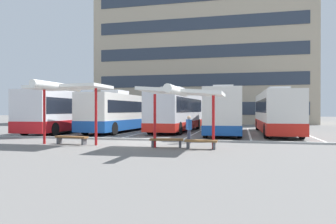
{
  "coord_description": "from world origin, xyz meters",
  "views": [
    {
      "loc": [
        5.85,
        -17.63,
        1.9
      ],
      "look_at": [
        0.97,
        3.28,
        1.76
      ],
      "focal_mm": 33.89,
      "sensor_mm": 36.0,
      "label": 1
    }
  ],
  "objects_px": {
    "coach_bus_0": "(69,112)",
    "coach_bus_2": "(177,111)",
    "coach_bus_3": "(224,111)",
    "waiting_shelter_1": "(182,93)",
    "coach_bus_1": "(123,113)",
    "waiting_shelter_0": "(67,89)",
    "bench_2": "(201,142)",
    "bench_1": "(167,141)",
    "bench_0": "(72,138)",
    "waiting_passenger_0": "(189,128)",
    "coach_bus_4": "(276,113)"
  },
  "relations": [
    {
      "from": "waiting_shelter_0",
      "to": "waiting_passenger_0",
      "type": "bearing_deg",
      "value": 21.53
    },
    {
      "from": "coach_bus_2",
      "to": "waiting_passenger_0",
      "type": "bearing_deg",
      "value": -74.57
    },
    {
      "from": "coach_bus_0",
      "to": "bench_2",
      "type": "height_order",
      "value": "coach_bus_0"
    },
    {
      "from": "coach_bus_3",
      "to": "waiting_shelter_1",
      "type": "distance_m",
      "value": 11.21
    },
    {
      "from": "coach_bus_4",
      "to": "waiting_shelter_0",
      "type": "distance_m",
      "value": 16.28
    },
    {
      "from": "coach_bus_0",
      "to": "coach_bus_4",
      "type": "bearing_deg",
      "value": 5.54
    },
    {
      "from": "coach_bus_3",
      "to": "waiting_shelter_1",
      "type": "bearing_deg",
      "value": -97.13
    },
    {
      "from": "coach_bus_2",
      "to": "bench_2",
      "type": "xyz_separation_m",
      "value": [
        3.68,
        -12.21,
        -1.47
      ]
    },
    {
      "from": "coach_bus_4",
      "to": "bench_0",
      "type": "relative_size",
      "value": 6.08
    },
    {
      "from": "bench_0",
      "to": "bench_2",
      "type": "bearing_deg",
      "value": -4.25
    },
    {
      "from": "coach_bus_0",
      "to": "coach_bus_2",
      "type": "height_order",
      "value": "coach_bus_2"
    },
    {
      "from": "coach_bus_1",
      "to": "coach_bus_3",
      "type": "height_order",
      "value": "coach_bus_3"
    },
    {
      "from": "coach_bus_2",
      "to": "coach_bus_3",
      "type": "height_order",
      "value": "coach_bus_2"
    },
    {
      "from": "bench_1",
      "to": "waiting_passenger_0",
      "type": "height_order",
      "value": "waiting_passenger_0"
    },
    {
      "from": "coach_bus_3",
      "to": "waiting_shelter_0",
      "type": "distance_m",
      "value": 13.43
    },
    {
      "from": "waiting_passenger_0",
      "to": "waiting_shelter_1",
      "type": "bearing_deg",
      "value": -87.43
    },
    {
      "from": "coach_bus_1",
      "to": "bench_2",
      "type": "relative_size",
      "value": 7.57
    },
    {
      "from": "bench_0",
      "to": "bench_1",
      "type": "relative_size",
      "value": 1.16
    },
    {
      "from": "coach_bus_1",
      "to": "coach_bus_0",
      "type": "bearing_deg",
      "value": -158.88
    },
    {
      "from": "coach_bus_4",
      "to": "bench_0",
      "type": "bearing_deg",
      "value": -138.03
    },
    {
      "from": "waiting_shelter_1",
      "to": "bench_1",
      "type": "relative_size",
      "value": 2.99
    },
    {
      "from": "waiting_passenger_0",
      "to": "bench_0",
      "type": "bearing_deg",
      "value": -162.13
    },
    {
      "from": "bench_1",
      "to": "coach_bus_4",
      "type": "bearing_deg",
      "value": 59.69
    },
    {
      "from": "coach_bus_2",
      "to": "coach_bus_4",
      "type": "relative_size",
      "value": 0.91
    },
    {
      "from": "coach_bus_1",
      "to": "coach_bus_3",
      "type": "relative_size",
      "value": 0.95
    },
    {
      "from": "coach_bus_1",
      "to": "waiting_shelter_0",
      "type": "height_order",
      "value": "coach_bus_1"
    },
    {
      "from": "coach_bus_1",
      "to": "bench_0",
      "type": "relative_size",
      "value": 5.93
    },
    {
      "from": "bench_1",
      "to": "coach_bus_2",
      "type": "bearing_deg",
      "value": 99.0
    },
    {
      "from": "bench_0",
      "to": "waiting_shelter_1",
      "type": "relative_size",
      "value": 0.39
    },
    {
      "from": "bench_0",
      "to": "bench_2",
      "type": "xyz_separation_m",
      "value": [
        7.28,
        -0.54,
        -0.01
      ]
    },
    {
      "from": "coach_bus_0",
      "to": "coach_bus_3",
      "type": "relative_size",
      "value": 0.95
    },
    {
      "from": "coach_bus_1",
      "to": "waiting_passenger_0",
      "type": "relative_size",
      "value": 7.59
    },
    {
      "from": "bench_2",
      "to": "waiting_passenger_0",
      "type": "relative_size",
      "value": 1.0
    },
    {
      "from": "coach_bus_4",
      "to": "waiting_passenger_0",
      "type": "relative_size",
      "value": 7.79
    },
    {
      "from": "coach_bus_1",
      "to": "bench_2",
      "type": "height_order",
      "value": "coach_bus_1"
    },
    {
      "from": "coach_bus_4",
      "to": "waiting_shelter_1",
      "type": "xyz_separation_m",
      "value": [
        -5.45,
        -11.3,
        1.07
      ]
    },
    {
      "from": "coach_bus_0",
      "to": "coach_bus_2",
      "type": "xyz_separation_m",
      "value": [
        9.06,
        2.7,
        0.08
      ]
    },
    {
      "from": "coach_bus_2",
      "to": "coach_bus_3",
      "type": "bearing_deg",
      "value": -16.55
    },
    {
      "from": "coach_bus_3",
      "to": "waiting_passenger_0",
      "type": "distance_m",
      "value": 8.59
    },
    {
      "from": "coach_bus_4",
      "to": "bench_2",
      "type": "xyz_separation_m",
      "value": [
        -4.55,
        -11.18,
        -1.33
      ]
    },
    {
      "from": "bench_0",
      "to": "coach_bus_1",
      "type": "bearing_deg",
      "value": 96.09
    },
    {
      "from": "coach_bus_3",
      "to": "coach_bus_4",
      "type": "height_order",
      "value": "coach_bus_3"
    },
    {
      "from": "coach_bus_0",
      "to": "waiting_shelter_1",
      "type": "distance_m",
      "value": 15.29
    },
    {
      "from": "coach_bus_1",
      "to": "coach_bus_2",
      "type": "height_order",
      "value": "coach_bus_2"
    },
    {
      "from": "coach_bus_1",
      "to": "bench_2",
      "type": "xyz_separation_m",
      "value": [
        8.41,
        -11.18,
        -1.3
      ]
    },
    {
      "from": "bench_0",
      "to": "coach_bus_4",
      "type": "bearing_deg",
      "value": 41.97
    },
    {
      "from": "coach_bus_0",
      "to": "coach_bus_4",
      "type": "xyz_separation_m",
      "value": [
        17.3,
        1.68,
        -0.07
      ]
    },
    {
      "from": "coach_bus_2",
      "to": "coach_bus_4",
      "type": "distance_m",
      "value": 8.3
    },
    {
      "from": "bench_0",
      "to": "waiting_passenger_0",
      "type": "height_order",
      "value": "waiting_passenger_0"
    },
    {
      "from": "coach_bus_2",
      "to": "bench_2",
      "type": "distance_m",
      "value": 12.83
    }
  ]
}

